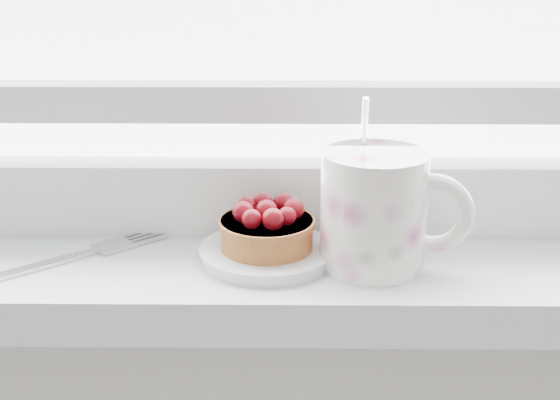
{
  "coord_description": "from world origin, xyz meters",
  "views": [
    {
      "loc": [
        0.02,
        1.24,
        1.23
      ],
      "look_at": [
        0.01,
        1.88,
        1.0
      ],
      "focal_mm": 50.0,
      "sensor_mm": 36.0,
      "label": 1
    }
  ],
  "objects_px": {
    "saucer": "(267,253)",
    "raspberry_tart": "(267,227)",
    "floral_mug": "(378,208)",
    "fork": "(55,262)"
  },
  "relations": [
    {
      "from": "raspberry_tart",
      "to": "floral_mug",
      "type": "distance_m",
      "value": 0.1
    },
    {
      "from": "raspberry_tart",
      "to": "floral_mug",
      "type": "bearing_deg",
      "value": -7.44
    },
    {
      "from": "fork",
      "to": "saucer",
      "type": "bearing_deg",
      "value": 3.49
    },
    {
      "from": "raspberry_tart",
      "to": "saucer",
      "type": "bearing_deg",
      "value": -113.0
    },
    {
      "from": "floral_mug",
      "to": "raspberry_tart",
      "type": "bearing_deg",
      "value": 172.56
    },
    {
      "from": "saucer",
      "to": "fork",
      "type": "relative_size",
      "value": 0.68
    },
    {
      "from": "saucer",
      "to": "floral_mug",
      "type": "bearing_deg",
      "value": -7.25
    },
    {
      "from": "saucer",
      "to": "raspberry_tart",
      "type": "relative_size",
      "value": 1.41
    },
    {
      "from": "saucer",
      "to": "raspberry_tart",
      "type": "bearing_deg",
      "value": 67.0
    },
    {
      "from": "saucer",
      "to": "floral_mug",
      "type": "relative_size",
      "value": 0.82
    }
  ]
}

